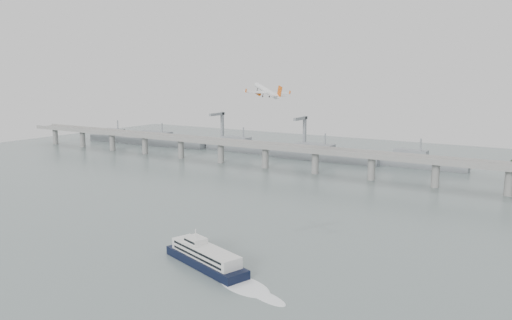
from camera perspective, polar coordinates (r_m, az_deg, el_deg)
The scene contains 5 objects.
ground at distance 253.22m, azimuth -6.68°, elevation -9.88°, with size 900.00×900.00×0.00m, color slate.
bridge at distance 419.60m, azimuth 10.37°, elevation 0.42°, with size 800.00×22.00×23.90m.
distant_fleet at distance 549.95m, azimuth -2.20°, elevation 1.58°, with size 453.00×60.90×40.00m.
ferry at distance 228.41m, azimuth -5.78°, elevation -10.99°, with size 78.63×33.20×15.31m.
airliner at distance 326.19m, azimuth 1.26°, elevation 7.87°, with size 32.88×31.34×12.05m.
Camera 1 is at (149.56, -185.74, 85.19)m, focal length 35.00 mm.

